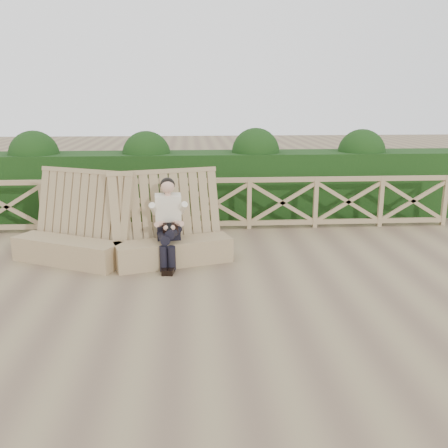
{
  "coord_description": "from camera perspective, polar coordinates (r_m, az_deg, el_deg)",
  "views": [
    {
      "loc": [
        -0.54,
        -6.78,
        2.74
      ],
      "look_at": [
        -0.04,
        0.4,
        0.9
      ],
      "focal_mm": 40.0,
      "sensor_mm": 36.0,
      "label": 1
    }
  ],
  "objects": [
    {
      "name": "ground",
      "position": [
        7.33,
        0.5,
        -7.61
      ],
      "size": [
        60.0,
        60.0,
        0.0
      ],
      "primitive_type": "plane",
      "color": "brown",
      "rests_on": "ground"
    },
    {
      "name": "hedge",
      "position": [
        11.66,
        -1.32,
        4.51
      ],
      "size": [
        12.0,
        1.2,
        1.5
      ],
      "primitive_type": "cube",
      "color": "black",
      "rests_on": "ground"
    },
    {
      "name": "woman",
      "position": [
        8.3,
        -6.39,
        0.45
      ],
      "size": [
        0.45,
        0.93,
        1.45
      ],
      "rotation": [
        0.0,
        0.0,
        0.07
      ],
      "color": "black",
      "rests_on": "ground"
    },
    {
      "name": "guardrail",
      "position": [
        10.52,
        -1.0,
        2.34
      ],
      "size": [
        10.1,
        0.09,
        1.1
      ],
      "color": "#9A7F59",
      "rests_on": "ground"
    },
    {
      "name": "bench",
      "position": [
        8.62,
        -11.68,
        -1.81
      ],
      "size": [
        3.77,
        1.55,
        1.55
      ],
      "rotation": [
        0.0,
        0.0,
        -0.14
      ],
      "color": "#997C57",
      "rests_on": "ground"
    }
  ]
}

